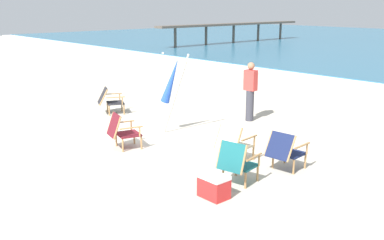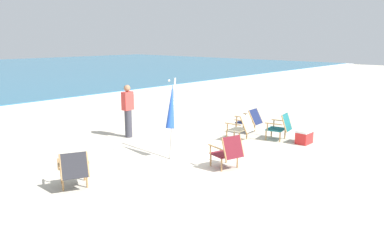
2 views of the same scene
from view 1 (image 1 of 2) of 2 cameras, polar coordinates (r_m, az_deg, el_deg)
ground_plane at (r=10.71m, az=-3.66°, el=-2.65°), size 80.00×80.00×0.00m
surf_band at (r=19.31m, az=22.89°, el=4.05°), size 80.00×1.10×0.06m
beach_chair_far_center at (r=8.86m, az=11.75°, el=-3.74°), size 0.64×0.79×0.79m
beach_chair_front_right at (r=9.19m, az=5.33°, el=-2.81°), size 0.66×0.79×0.80m
beach_chair_mid_center at (r=13.45m, az=-10.42°, el=2.56°), size 0.84×0.92×0.79m
beach_chair_back_left at (r=10.12m, az=-8.90°, el=-1.28°), size 0.73×0.80×0.82m
beach_chair_back_right at (r=8.07m, az=5.67°, el=-5.27°), size 0.69×0.77×0.82m
umbrella_furled_blue at (r=11.04m, az=-2.59°, el=4.96°), size 0.70×0.51×2.03m
person_near_chairs at (r=12.45m, az=7.41°, el=3.67°), size 0.36×0.23×1.63m
cooler_box at (r=7.59m, az=2.80°, el=-8.39°), size 0.49×0.35×0.40m
pier_distant at (r=37.12m, az=5.32°, el=11.87°), size 0.90×15.37×1.67m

